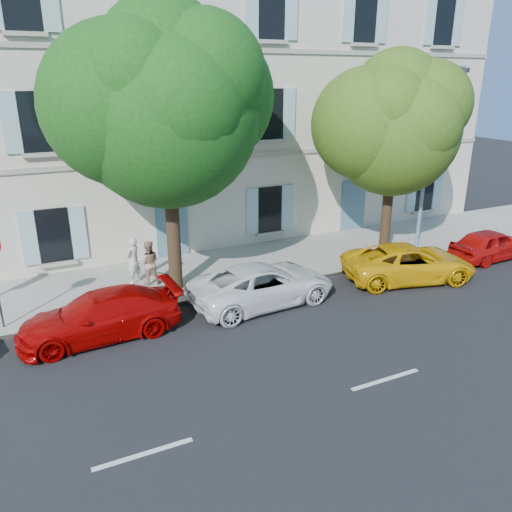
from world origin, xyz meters
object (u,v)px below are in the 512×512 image
car_white_coupe (263,284)px  tree_left (166,115)px  car_red_coupe (100,316)px  car_yellow_supercar (409,263)px  car_red_hatchback (491,244)px  tree_right (394,131)px  street_lamp (430,151)px  pedestrian_a (133,260)px  pedestrian_b (149,263)px

car_white_coupe → tree_left: 6.10m
car_red_coupe → car_yellow_supercar: car_yellow_supercar is taller
car_red_coupe → car_yellow_supercar: bearing=85.5°
car_red_hatchback → tree_right: (-3.64, 2.23, 4.43)m
car_white_coupe → car_red_hatchback: (10.24, -0.20, -0.04)m
car_red_coupe → street_lamp: street_lamp is taller
street_lamp → pedestrian_a: 12.15m
street_lamp → tree_right: bearing=163.4°
car_red_hatchback → street_lamp: bearing=48.5°
car_white_coupe → pedestrian_b: size_ratio=3.06×
tree_left → tree_right: size_ratio=1.17×
car_red_hatchback → street_lamp: size_ratio=0.51×
car_white_coupe → car_yellow_supercar: (5.70, -0.48, -0.01)m
tree_left → street_lamp: size_ratio=1.23×
car_red_coupe → pedestrian_a: bearing=150.5°
car_yellow_supercar → tree_left: size_ratio=0.53×
car_red_hatchback → pedestrian_a: (-13.71, 3.41, 0.35)m
tree_right → street_lamp: tree_right is taller
car_red_hatchback → tree_left: (-12.52, 2.32, 5.29)m
car_red_coupe → car_red_hatchback: 15.39m
car_yellow_supercar → car_red_coupe: bearing=101.9°
car_red_hatchback → tree_left: tree_left is taller
car_white_coupe → pedestrian_a: pedestrian_a is taller
car_red_hatchback → tree_right: bearing=56.8°
car_red_hatchback → pedestrian_a: bearing=74.4°
car_yellow_supercar → car_red_hatchback: car_yellow_supercar is taller
car_red_coupe → car_red_hatchback: bearing=87.2°
car_yellow_supercar → street_lamp: (2.41, 2.06, 3.61)m
car_white_coupe → car_red_hatchback: car_white_coupe is taller
car_red_hatchback → tree_right: size_ratio=0.48×
car_yellow_supercar → tree_left: (-7.98, 2.60, 5.25)m
tree_right → pedestrian_b: size_ratio=4.85×
car_red_coupe → car_white_coupe: car_white_coupe is taller
street_lamp → car_red_hatchback: bearing=-39.8°
car_red_coupe → street_lamp: 13.84m
pedestrian_b → car_yellow_supercar: bearing=170.6°
car_red_coupe → street_lamp: bearing=94.7°
tree_left → street_lamp: (10.39, -0.54, -1.64)m
car_yellow_supercar → car_red_hatchback: 4.55m
car_red_hatchback → pedestrian_b: bearing=75.4°
car_red_hatchback → pedestrian_b: (-13.26, 3.05, 0.31)m
pedestrian_a → tree_right: bearing=135.0°
car_white_coupe → car_yellow_supercar: size_ratio=1.01×
car_yellow_supercar → pedestrian_a: bearing=82.3°
pedestrian_a → car_white_coupe: bearing=99.0°
car_yellow_supercar → tree_right: size_ratio=0.63×
car_red_coupe → tree_left: size_ratio=0.51×
pedestrian_b → street_lamp: bearing=-175.0°
tree_right → pedestrian_b: tree_right is taller
tree_left → pedestrian_a: bearing=137.5°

